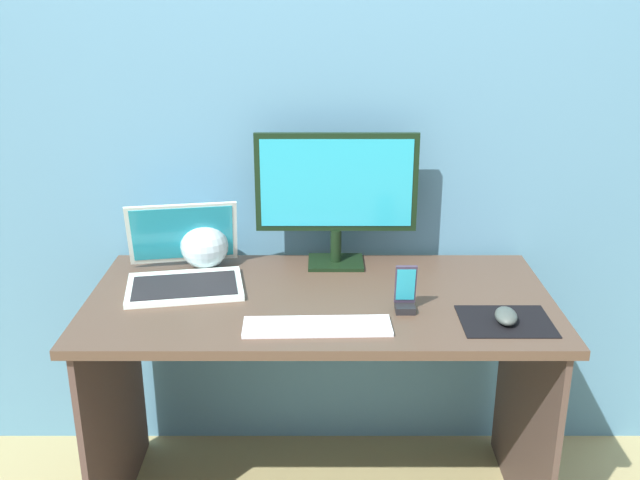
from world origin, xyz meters
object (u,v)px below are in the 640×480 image
mouse (509,316)px  monitor (340,191)px  laptop (187,268)px  keyboard_external (320,326)px  fishbowl (208,245)px  phone_in_dock (409,295)px

mouse → monitor: bearing=143.1°
laptop → keyboard_external: size_ratio=0.98×
fishbowl → keyboard_external: size_ratio=0.39×
monitor → phone_in_dock: bearing=-61.8°
laptop → phone_in_dock: (0.66, -0.20, 0.00)m
laptop → fishbowl: 0.14m
laptop → mouse: size_ratio=3.94×
laptop → keyboard_external: laptop is taller
keyboard_external → phone_in_dock: phone_in_dock is taller
monitor → phone_in_dock: 0.45m
monitor → laptop: size_ratio=1.31×
laptop → keyboard_external: 0.52m
mouse → laptop: bearing=169.6°
laptop → monitor: bearing=17.7°
fishbowl → keyboard_external: bearing=-50.3°
laptop → fishbowl: laptop is taller
mouse → phone_in_dock: 0.28m
monitor → keyboard_external: monitor is taller
monitor → fishbowl: 0.46m
fishbowl → mouse: fishbowl is taller
keyboard_external → mouse: (0.52, 0.03, 0.02)m
fishbowl → mouse: (0.88, -0.41, -0.05)m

